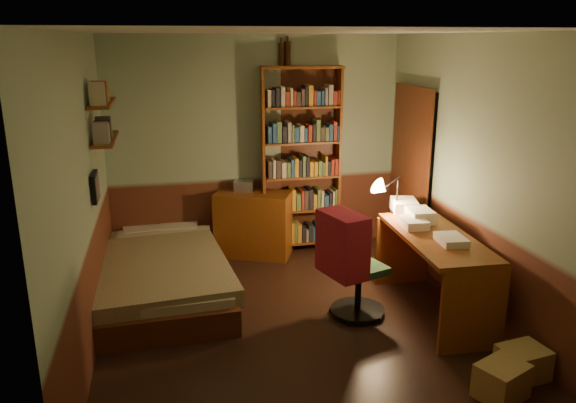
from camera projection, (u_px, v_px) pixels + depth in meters
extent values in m
cube|color=black|center=(294.00, 322.00, 5.25)|extent=(3.50, 4.00, 0.02)
cube|color=silver|center=(295.00, 30.00, 4.51)|extent=(3.50, 4.00, 0.02)
cube|color=gray|center=(256.00, 146.00, 6.76)|extent=(3.50, 0.02, 2.60)
cube|color=gray|center=(82.00, 200.00, 4.51)|extent=(0.02, 4.00, 2.60)
cube|color=gray|center=(477.00, 177.00, 5.25)|extent=(0.02, 4.00, 2.60)
cube|color=gray|center=(381.00, 281.00, 3.00)|extent=(3.50, 0.02, 2.60)
cube|color=black|center=(412.00, 176.00, 6.55)|extent=(0.06, 0.90, 2.00)
cube|color=#451F0F|center=(409.00, 176.00, 6.54)|extent=(0.02, 0.98, 2.08)
cube|color=olive|center=(161.00, 260.00, 5.81)|extent=(1.32, 2.35, 0.68)
cube|color=brown|center=(253.00, 224.00, 6.77)|extent=(0.98, 0.76, 0.78)
cube|color=#B2B2B7|center=(244.00, 186.00, 6.74)|extent=(0.27, 0.23, 0.12)
cube|color=brown|center=(301.00, 161.00, 6.77)|extent=(0.98, 0.39, 2.24)
cylinder|color=black|center=(282.00, 54.00, 6.48)|extent=(0.08, 0.08, 0.25)
cylinder|color=black|center=(288.00, 53.00, 6.49)|extent=(0.07, 0.07, 0.27)
cube|color=brown|center=(433.00, 275.00, 5.31)|extent=(0.68, 1.51, 0.79)
cube|color=silver|center=(404.00, 206.00, 5.87)|extent=(0.32, 0.38, 0.13)
cone|color=black|center=(398.00, 185.00, 5.79)|extent=(0.23, 0.23, 0.60)
cube|color=#285A30|center=(359.00, 264.00, 5.25)|extent=(0.63, 0.59, 1.04)
cube|color=#B32033|center=(355.00, 183.00, 4.92)|extent=(0.30, 0.51, 0.59)
cube|color=brown|center=(105.00, 139.00, 5.48)|extent=(0.20, 0.90, 0.03)
cube|color=brown|center=(102.00, 103.00, 5.38)|extent=(0.20, 0.90, 0.03)
cube|color=black|center=(95.00, 187.00, 5.09)|extent=(0.04, 0.32, 0.26)
cube|color=#A59152|center=(502.00, 381.00, 4.11)|extent=(0.43, 0.40, 0.26)
cube|color=#A59152|center=(523.00, 363.00, 4.36)|extent=(0.39, 0.33, 0.25)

